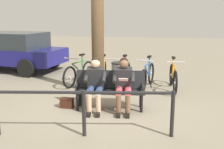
# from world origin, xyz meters

# --- Properties ---
(ground_plane) EXTENTS (40.00, 40.00, 0.00)m
(ground_plane) POSITION_xyz_m (0.00, 0.00, 0.00)
(ground_plane) COLOR gray
(bench) EXTENTS (1.64, 0.65, 0.87)m
(bench) POSITION_xyz_m (-0.08, -0.02, 0.51)
(bench) COLOR black
(bench) RESTS_ON ground
(person_reading) EXTENTS (0.52, 0.79, 1.20)m
(person_reading) POSITION_xyz_m (-0.41, 0.11, 0.66)
(person_reading) COLOR #262628
(person_reading) RESTS_ON ground
(person_companion) EXTENTS (0.52, 0.79, 1.20)m
(person_companion) POSITION_xyz_m (0.22, 0.18, 0.66)
(person_companion) COLOR #262628
(person_companion) RESTS_ON ground
(handbag) EXTENTS (0.31, 0.15, 0.24)m
(handbag) POSITION_xyz_m (0.91, 0.17, 0.12)
(handbag) COLOR #3F1E14
(handbag) RESTS_ON ground
(tree_trunk) EXTENTS (0.33, 0.33, 3.64)m
(tree_trunk) POSITION_xyz_m (0.47, -1.18, 1.82)
(tree_trunk) COLOR #4C3823
(tree_trunk) RESTS_ON ground
(litter_bin) EXTENTS (0.41, 0.41, 0.88)m
(litter_bin) POSITION_xyz_m (-0.11, -1.18, 0.44)
(litter_bin) COLOR slate
(litter_bin) RESTS_ON ground
(bicycle_green) EXTENTS (0.48, 1.68, 0.94)m
(bicycle_green) POSITION_xyz_m (-1.60, -1.88, 0.36)
(bicycle_green) COLOR black
(bicycle_green) RESTS_ON ground
(bicycle_orange) EXTENTS (0.49, 1.66, 0.94)m
(bicycle_orange) POSITION_xyz_m (-0.85, -1.96, 0.36)
(bicycle_orange) COLOR black
(bicycle_orange) RESTS_ON ground
(bicycle_silver) EXTENTS (0.48, 1.67, 0.94)m
(bicycle_silver) POSITION_xyz_m (-0.12, -2.04, 0.36)
(bicycle_silver) COLOR black
(bicycle_silver) RESTS_ON ground
(bicycle_red) EXTENTS (0.48, 1.67, 0.94)m
(bicycle_red) POSITION_xyz_m (0.48, -2.02, 0.36)
(bicycle_red) COLOR black
(bicycle_red) RESTS_ON ground
(bicycle_purple) EXTENTS (0.62, 1.63, 0.94)m
(bicycle_purple) POSITION_xyz_m (1.26, -2.00, 0.36)
(bicycle_purple) COLOR black
(bicycle_purple) RESTS_ON ground
(railing_fence) EXTENTS (3.16, 0.55, 0.85)m
(railing_fence) POSITION_xyz_m (0.10, 1.55, 0.59)
(railing_fence) COLOR black
(railing_fence) RESTS_ON ground
(parked_car) EXTENTS (4.41, 2.47, 1.47)m
(parked_car) POSITION_xyz_m (4.51, -3.72, 0.77)
(parked_car) COLOR navy
(parked_car) RESTS_ON ground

